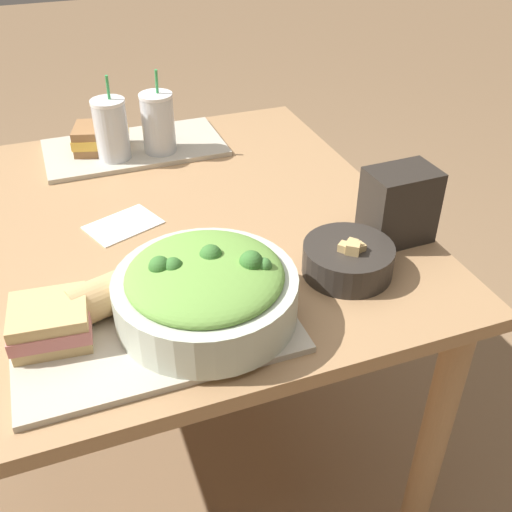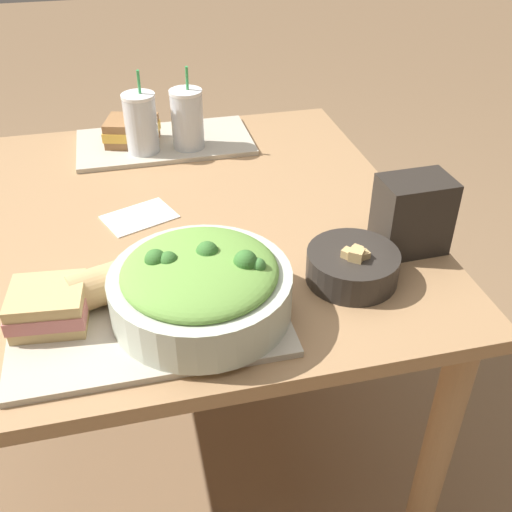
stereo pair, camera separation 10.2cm
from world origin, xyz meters
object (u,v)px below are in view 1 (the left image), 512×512
Objects in this scene: baguette_near at (120,290)px; sandwich_far at (103,138)px; chip_bag at (399,205)px; napkin_folded at (123,225)px; soup_bowl at (348,258)px; drink_cup_red at (158,125)px; salad_bowl at (206,289)px; drink_cup_dark at (112,131)px; sandwich_near at (51,322)px.

baguette_near is 1.18× the size of sandwich_far.
chip_bag is 0.56m from napkin_folded.
soup_bowl reaches higher than sandwich_far.
chip_bag is at bearing -56.80° from drink_cup_red.
napkin_folded is at bearing 139.52° from soup_bowl.
salad_bowl is 1.77× the size of napkin_folded.
drink_cup_dark reaches higher than salad_bowl.
sandwich_far is 1.03× the size of chip_bag.
sandwich_near is at bearing -178.98° from soup_bowl.
soup_bowl is at bearing -155.40° from chip_bag.
drink_cup_dark is at bearing 129.05° from chip_bag.
drink_cup_dark reaches higher than soup_bowl.
baguette_near is 0.87× the size of drink_cup_red.
drink_cup_red is 0.35m from napkin_folded.
salad_bowl is 1.80× the size of soup_bowl.
sandwich_near is at bearing -89.03° from sandwich_far.
baguette_near is 0.56m from chip_bag.
soup_bowl is at bearing 6.67° from sandwich_near.
salad_bowl is 0.29m from soup_bowl.
drink_cup_red is at bearing 68.80° from sandwich_near.
drink_cup_red reaches higher than sandwich_near.
sandwich_far is at bearing 95.00° from salad_bowl.
sandwich_near is at bearing 173.07° from salad_bowl.
sandwich_far is at bearing 107.87° from drink_cup_dark.
chip_bag reaches higher than salad_bowl.
salad_bowl is 1.95× the size of sandwich_far.
chip_bag is (0.42, 0.11, 0.01)m from salad_bowl.
baguette_near is 1.21× the size of chip_bag.
salad_bowl reaches higher than napkin_folded.
drink_cup_dark is at bearing 83.24° from napkin_folded.
drink_cup_dark is 0.32m from napkin_folded.
soup_bowl is 1.12× the size of chip_bag.
drink_cup_red is at bearing 108.89° from soup_bowl.
chip_bag is at bearing -103.24° from baguette_near.
drink_cup_red is 1.38× the size of chip_bag.
drink_cup_dark is at bearing -180.00° from drink_cup_red.
baguette_near reaches higher than soup_bowl.
chip_bag is at bearing -34.86° from sandwich_far.
chip_bag reaches higher than sandwich_far.
soup_bowl is 0.81× the size of drink_cup_dark.
sandwich_far is 0.77m from chip_bag.
napkin_folded is (-0.08, 0.35, -0.06)m from salad_bowl.
drink_cup_red is at bearing 121.35° from chip_bag.
sandwich_far is at bearing 117.10° from soup_bowl.
napkin_folded is at bearing 102.97° from salad_bowl.
baguette_near is 0.87× the size of drink_cup_dark.
drink_cup_red reaches higher than soup_bowl.
salad_bowl is 1.45× the size of drink_cup_red.
drink_cup_red is (-0.21, 0.61, 0.05)m from soup_bowl.
sandwich_near is 0.64× the size of drink_cup_dark.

